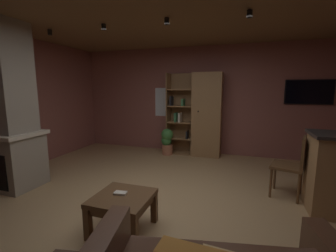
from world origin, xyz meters
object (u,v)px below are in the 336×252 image
at_px(table_book_0, 120,193).
at_px(potted_floor_plant, 167,140).
at_px(coffee_table, 123,203).
at_px(dining_chair, 294,163).
at_px(bookshelf_cabinet, 203,115).
at_px(wall_mounted_tv, 309,92).
at_px(stone_fireplace, 6,116).

relative_size(table_book_0, potted_floor_plant, 0.22).
distance_m(coffee_table, potted_floor_plant, 3.14).
xyz_separation_m(coffee_table, dining_chair, (1.97, 1.50, 0.20)).
distance_m(dining_chair, potted_floor_plant, 2.95).
xyz_separation_m(bookshelf_cabinet, table_book_0, (-0.37, -3.26, -0.54)).
xyz_separation_m(dining_chair, wall_mounted_tv, (0.57, 2.00, 0.99)).
height_order(table_book_0, potted_floor_plant, potted_floor_plant).
xyz_separation_m(bookshelf_cabinet, wall_mounted_tv, (2.21, 0.21, 0.55)).
bearing_deg(bookshelf_cabinet, coffee_table, -95.75).
height_order(stone_fireplace, coffee_table, stone_fireplace).
relative_size(bookshelf_cabinet, table_book_0, 14.04).
relative_size(dining_chair, wall_mounted_tv, 0.99).
height_order(coffee_table, potted_floor_plant, potted_floor_plant).
bearing_deg(bookshelf_cabinet, wall_mounted_tv, 5.46).
bearing_deg(dining_chair, coffee_table, -142.72).
relative_size(stone_fireplace, bookshelf_cabinet, 1.32).
distance_m(coffee_table, table_book_0, 0.11).
height_order(stone_fireplace, potted_floor_plant, stone_fireplace).
relative_size(stone_fireplace, coffee_table, 4.18).
bearing_deg(coffee_table, bookshelf_cabinet, 84.25).
height_order(bookshelf_cabinet, potted_floor_plant, bookshelf_cabinet).
xyz_separation_m(potted_floor_plant, wall_mounted_tv, (3.04, 0.40, 1.18)).
bearing_deg(coffee_table, stone_fireplace, 167.32).
bearing_deg(dining_chair, table_book_0, -143.85).
distance_m(table_book_0, dining_chair, 2.49).
height_order(bookshelf_cabinet, coffee_table, bookshelf_cabinet).
height_order(coffee_table, wall_mounted_tv, wall_mounted_tv).
distance_m(bookshelf_cabinet, coffee_table, 3.37).
xyz_separation_m(stone_fireplace, potted_floor_plant, (1.83, 2.57, -0.83)).
distance_m(stone_fireplace, bookshelf_cabinet, 3.84).
xyz_separation_m(stone_fireplace, dining_chair, (4.30, 0.97, -0.64)).
bearing_deg(table_book_0, stone_fireplace, 167.79).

